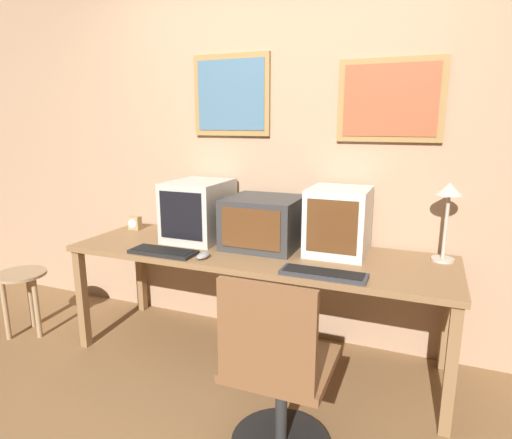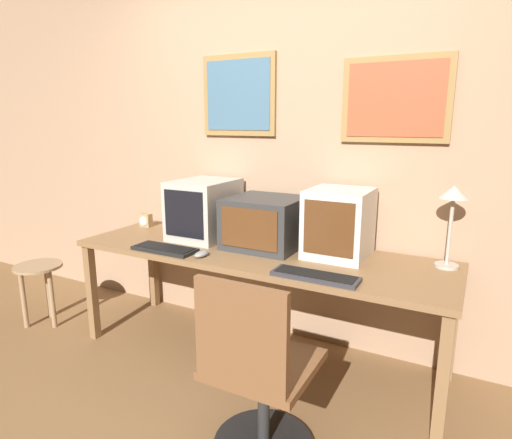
# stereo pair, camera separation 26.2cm
# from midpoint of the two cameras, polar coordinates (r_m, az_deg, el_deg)

# --- Properties ---
(wall_back) EXTENTS (8.00, 0.08, 2.60)m
(wall_back) POSITION_cam_midpoint_polar(r_m,az_deg,el_deg) (2.94, 0.60, 8.93)
(wall_back) COLOR tan
(wall_back) RESTS_ON ground_plane
(desk) EXTENTS (2.37, 0.73, 0.72)m
(desk) POSITION_cam_midpoint_polar(r_m,az_deg,el_deg) (2.69, -2.80, -5.51)
(desk) COLOR olive
(desk) RESTS_ON ground_plane
(monitor_left) EXTENTS (0.37, 0.46, 0.40)m
(monitor_left) POSITION_cam_midpoint_polar(r_m,az_deg,el_deg) (2.95, -10.17, 1.20)
(monitor_left) COLOR #B7B2A8
(monitor_left) RESTS_ON desk
(monitor_center) EXTENTS (0.46, 0.44, 0.32)m
(monitor_center) POSITION_cam_midpoint_polar(r_m,az_deg,el_deg) (2.73, -1.71, -0.39)
(monitor_center) COLOR #333333
(monitor_center) RESTS_ON desk
(monitor_right) EXTENTS (0.35, 0.38, 0.40)m
(monitor_right) POSITION_cam_midpoint_polar(r_m,az_deg,el_deg) (2.60, 8.13, -0.24)
(monitor_right) COLOR beige
(monitor_right) RESTS_ON desk
(keyboard_main) EXTENTS (0.41, 0.16, 0.03)m
(keyboard_main) POSITION_cam_midpoint_polar(r_m,az_deg,el_deg) (2.70, -15.02, -4.20)
(keyboard_main) COLOR black
(keyboard_main) RESTS_ON desk
(keyboard_side) EXTENTS (0.45, 0.14, 0.03)m
(keyboard_side) POSITION_cam_midpoint_polar(r_m,az_deg,el_deg) (2.25, 5.69, -7.28)
(keyboard_side) COLOR #333338
(keyboard_side) RESTS_ON desk
(mouse_near_keyboard) EXTENTS (0.06, 0.12, 0.03)m
(mouse_near_keyboard) POSITION_cam_midpoint_polar(r_m,az_deg,el_deg) (2.56, -10.01, -4.81)
(mouse_near_keyboard) COLOR gray
(mouse_near_keyboard) RESTS_ON desk
(desk_clock) EXTENTS (0.09, 0.06, 0.10)m
(desk_clock) POSITION_cam_midpoint_polar(r_m,az_deg,el_deg) (3.35, -18.07, -0.46)
(desk_clock) COLOR #A38456
(desk_clock) RESTS_ON desk
(desk_lamp) EXTENTS (0.16, 0.16, 0.46)m
(desk_lamp) POSITION_cam_midpoint_polar(r_m,az_deg,el_deg) (2.58, 21.69, 2.34)
(desk_lamp) COLOR #B2A899
(desk_lamp) RESTS_ON desk
(office_chair) EXTENTS (0.48, 0.48, 0.90)m
(office_chair) POSITION_cam_midpoint_polar(r_m,az_deg,el_deg) (2.03, -1.08, -20.79)
(office_chair) COLOR black
(office_chair) RESTS_ON ground_plane
(side_stool) EXTENTS (0.34, 0.34, 0.47)m
(side_stool) POSITION_cam_midpoint_polar(r_m,az_deg,el_deg) (3.55, -30.63, -7.86)
(side_stool) COLOR #9E7F5B
(side_stool) RESTS_ON ground_plane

